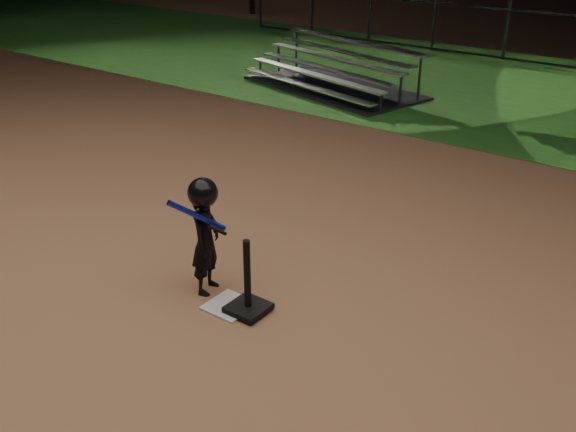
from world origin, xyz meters
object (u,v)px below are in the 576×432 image
object	(u,v)px
child_batter	(205,233)
home_plate	(230,306)
bleacher_left	(333,80)
batting_tee	(248,298)

from	to	relation	value
child_batter	home_plate	bearing A→B (deg)	-124.51
home_plate	child_batter	xyz separation A→B (m)	(-0.41, 0.12, 0.67)
bleacher_left	child_batter	bearing A→B (deg)	-51.94
home_plate	bleacher_left	bearing A→B (deg)	116.34
batting_tee	bleacher_left	distance (m)	8.85
bleacher_left	home_plate	bearing A→B (deg)	-49.84
home_plate	bleacher_left	xyz separation A→B (m)	(-3.90, 7.87, 0.19)
home_plate	batting_tee	distance (m)	0.27
batting_tee	child_batter	xyz separation A→B (m)	(-0.62, 0.08, 0.51)
home_plate	batting_tee	xyz separation A→B (m)	(0.22, 0.04, 0.16)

